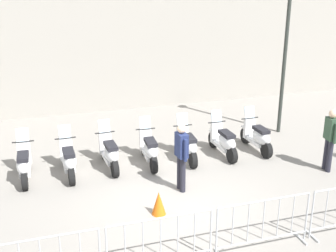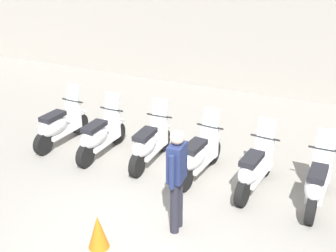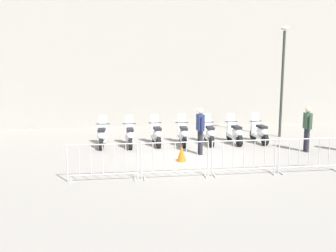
% 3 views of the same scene
% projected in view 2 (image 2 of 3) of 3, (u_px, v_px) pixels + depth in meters
% --- Properties ---
extents(ground_plane, '(120.00, 120.00, 0.00)m').
position_uv_depth(ground_plane, '(139.00, 245.00, 7.08)').
color(ground_plane, gray).
extents(motorcycle_0, '(0.68, 1.71, 1.24)m').
position_uv_depth(motorcycle_0, '(59.00, 126.00, 10.20)').
color(motorcycle_0, black).
rests_on(motorcycle_0, ground).
extents(motorcycle_1, '(0.63, 1.72, 1.24)m').
position_uv_depth(motorcycle_1, '(99.00, 136.00, 9.69)').
color(motorcycle_1, black).
rests_on(motorcycle_1, ground).
extents(motorcycle_2, '(0.60, 1.72, 1.24)m').
position_uv_depth(motorcycle_2, '(149.00, 144.00, 9.33)').
color(motorcycle_2, black).
rests_on(motorcycle_2, ground).
extents(motorcycle_3, '(0.71, 1.71, 1.24)m').
position_uv_depth(motorcycle_3, '(198.00, 156.00, 8.83)').
color(motorcycle_3, black).
rests_on(motorcycle_3, ground).
extents(motorcycle_4, '(0.71, 1.71, 1.24)m').
position_uv_depth(motorcycle_4, '(254.00, 169.00, 8.36)').
color(motorcycle_4, black).
rests_on(motorcycle_4, ground).
extents(motorcycle_5, '(0.62, 1.72, 1.24)m').
position_uv_depth(motorcycle_5, '(317.00, 184.00, 7.89)').
color(motorcycle_5, black).
rests_on(motorcycle_5, ground).
extents(officer_by_barriers, '(0.25, 0.55, 1.73)m').
position_uv_depth(officer_by_barriers, '(177.00, 175.00, 7.08)').
color(officer_by_barriers, '#23232D').
rests_on(officer_by_barriers, ground).
extents(traffic_cone, '(0.32, 0.32, 0.55)m').
position_uv_depth(traffic_cone, '(98.00, 232.00, 6.93)').
color(traffic_cone, orange).
rests_on(traffic_cone, ground).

